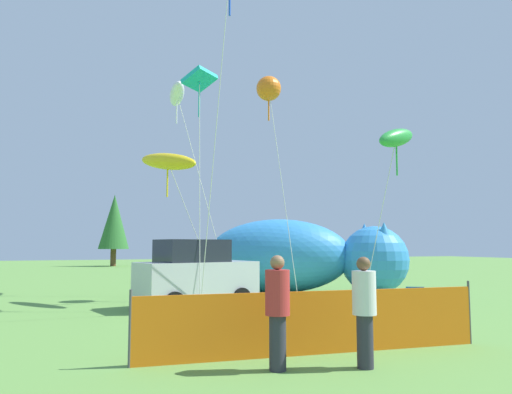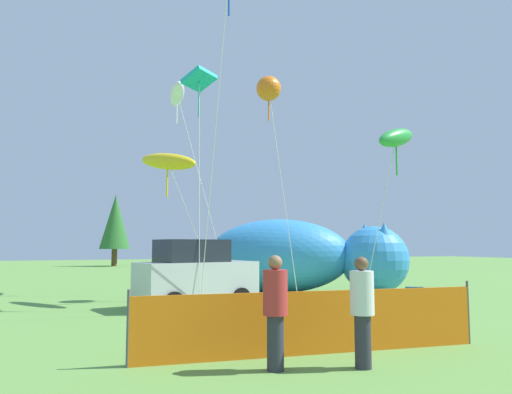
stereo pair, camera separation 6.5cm
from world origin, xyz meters
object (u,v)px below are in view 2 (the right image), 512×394
Objects in this scene: inflatable_cat at (301,259)px; kite_teal_diamond at (199,83)px; folding_chair at (414,300)px; parked_car at (195,274)px; spectator_in_green_shirt at (362,307)px; kite_yellow_hero at (168,162)px; kite_green_fish at (396,138)px; kite_orange_flower at (269,89)px; spectator_in_blue_shirt at (275,307)px; kite_white_ghost at (177,95)px.

kite_teal_diamond is at bearing -116.98° from inflatable_cat.
kite_teal_diamond reaches higher than folding_chair.
parked_car is 8.95m from spectator_in_green_shirt.
kite_teal_diamond is (-0.67, 8.59, 6.47)m from spectator_in_green_shirt.
inflatable_cat reaches higher than spectator_in_green_shirt.
kite_teal_diamond is 1.39× the size of kite_yellow_hero.
kite_green_fish is 0.72× the size of kite_orange_flower.
kite_yellow_hero is (-1.32, 10.53, 4.06)m from spectator_in_green_shirt.
kite_yellow_hero is at bearing 178.31° from kite_orange_flower.
kite_orange_flower is at bearing 28.91° from kite_teal_diamond.
kite_orange_flower is (4.07, 10.02, 7.18)m from spectator_in_blue_shirt.
kite_orange_flower is 5.04m from kite_yellow_hero.
kite_white_ghost is at bearing 91.43° from spectator_in_green_shirt.
kite_teal_diamond is 0.91× the size of kite_orange_flower.
kite_teal_diamond reaches higher than kite_yellow_hero.
kite_yellow_hero is (-3.95, 0.12, -3.14)m from kite_orange_flower.
inflatable_cat is 0.97× the size of kite_orange_flower.
kite_orange_flower is (-1.70, 6.32, 7.67)m from folding_chair.
kite_yellow_hero reaches higher than spectator_in_green_shirt.
spectator_in_green_shirt is 12.93m from kite_orange_flower.
kite_orange_flower is (2.63, 10.41, 7.20)m from spectator_in_green_shirt.
inflatable_cat reaches higher than parked_car.
folding_chair is at bearing -64.06° from kite_white_ghost.
spectator_in_blue_shirt is 10.92m from kite_yellow_hero.
kite_green_fish is (7.13, 6.12, 4.65)m from spectator_in_blue_shirt.
kite_orange_flower is (-3.06, 3.91, 2.53)m from kite_green_fish.
kite_teal_diamond is 3.16m from kite_yellow_hero.
kite_orange_flower is at bearing 11.15° from parked_car.
kite_orange_flower reaches higher than parked_car.
kite_white_ghost reaches higher than kite_green_fish.
spectator_in_green_shirt is 0.98× the size of spectator_in_blue_shirt.
kite_orange_flower reaches higher than kite_yellow_hero.
kite_teal_diamond is at bearing -93.72° from kite_white_ghost.
folding_chair is at bearing -63.80° from inflatable_cat.
kite_green_fish is at bearing -18.14° from kite_teal_diamond.
parked_car is 8.89m from kite_white_ghost.
spectator_in_blue_shirt is 0.24× the size of kite_teal_diamond.
spectator_in_blue_shirt is 0.30× the size of kite_green_fish.
kite_green_fish is at bearing -51.70° from inflatable_cat.
kite_white_ghost is 1.45× the size of kite_green_fish.
kite_green_fish is 8.11m from kite_yellow_hero.
kite_white_ghost reaches higher than folding_chair.
inflatable_cat is 7.33m from kite_orange_flower.
parked_car is at bearing -93.57° from kite_white_ghost.
kite_yellow_hero is (-7.01, 4.03, -0.60)m from kite_green_fish.
kite_yellow_hero is at bearing -107.19° from kite_white_ghost.
kite_teal_diamond is 5.22m from kite_white_ghost.
folding_chair is at bearing -41.99° from kite_teal_diamond.
kite_white_ghost is 1.59× the size of kite_yellow_hero.
parked_car is 2.25× the size of spectator_in_green_shirt.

